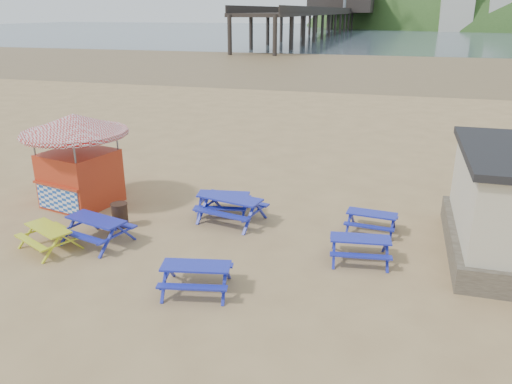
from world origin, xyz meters
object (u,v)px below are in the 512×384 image
(ice_cream_kiosk, at_px, (77,148))
(litter_bin, at_px, (120,215))
(picnic_table_blue_a, at_px, (224,204))
(picnic_table_yellow, at_px, (49,238))
(picnic_table_blue_b, at_px, (232,209))

(ice_cream_kiosk, distance_m, litter_bin, 3.26)
(picnic_table_blue_a, distance_m, picnic_table_yellow, 5.70)
(picnic_table_blue_a, height_order, litter_bin, litter_bin)
(picnic_table_blue_b, bearing_deg, litter_bin, -145.29)
(picnic_table_blue_b, relative_size, litter_bin, 2.89)
(picnic_table_yellow, bearing_deg, picnic_table_blue_a, 69.39)
(picnic_table_blue_a, xyz_separation_m, litter_bin, (-2.90, -1.96, 0.04))
(ice_cream_kiosk, bearing_deg, picnic_table_blue_a, 18.12)
(ice_cream_kiosk, height_order, litter_bin, ice_cream_kiosk)
(picnic_table_blue_a, xyz_separation_m, picnic_table_yellow, (-4.07, -3.99, -0.03))
(picnic_table_blue_a, height_order, picnic_table_blue_b, picnic_table_blue_b)
(ice_cream_kiosk, bearing_deg, litter_bin, -18.81)
(picnic_table_blue_a, relative_size, picnic_table_blue_b, 0.85)
(picnic_table_blue_a, relative_size, ice_cream_kiosk, 0.44)
(picnic_table_yellow, relative_size, litter_bin, 2.55)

